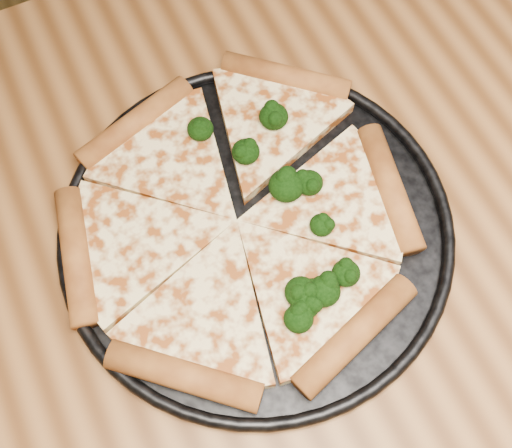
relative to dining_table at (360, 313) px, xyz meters
name	(u,v)px	position (x,y,z in m)	size (l,w,h in m)	color
ground	(311,417)	(0.00, 0.00, -0.66)	(4.00, 4.00, 0.00)	brown
dining_table	(360,313)	(0.00, 0.00, 0.00)	(1.20, 0.90, 0.75)	#935B2D
pizza_pan	(256,228)	(-0.07, 0.09, 0.10)	(0.36, 0.36, 0.02)	black
pizza	(238,218)	(-0.09, 0.10, 0.11)	(0.34, 0.35, 0.03)	#FFE29C
broccoli_florets	(290,220)	(-0.05, 0.08, 0.12)	(0.10, 0.23, 0.02)	black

